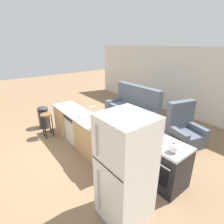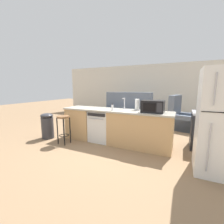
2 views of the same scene
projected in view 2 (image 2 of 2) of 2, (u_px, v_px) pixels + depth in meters
The scene contains 15 objects.
ground_plane at pixel (110, 142), 4.12m from camera, with size 24.00×24.00×0.00m, color #896B4C.
wall_back at pixel (152, 91), 7.53m from camera, with size 10.00×0.06×2.60m.
kitchen_counter at pixel (118, 128), 3.95m from camera, with size 2.94×0.66×0.90m.
dishwasher at pixel (102, 126), 4.16m from camera, with size 0.58×0.61×0.84m.
stove_range at pixel (209, 131), 3.55m from camera, with size 0.76×0.68×0.90m.
refrigerator at pixel (221, 122), 2.50m from camera, with size 0.72×0.73×1.80m.
microwave at pixel (153, 106), 3.48m from camera, with size 0.50×0.37×0.28m.
sink_faucet at pixel (124, 104), 4.00m from camera, with size 0.07×0.18×0.30m.
paper_towel_roll at pixel (137, 105), 3.82m from camera, with size 0.14×0.14×0.28m.
soap_bottle at pixel (112, 108), 3.78m from camera, with size 0.06×0.06×0.18m.
kettle at pixel (221, 110), 3.28m from camera, with size 0.21×0.17×0.19m.
bar_stool at pixel (64, 124), 3.92m from camera, with size 0.32×0.32×0.74m.
trash_bin at pixel (47, 125), 4.37m from camera, with size 0.35×0.35×0.74m.
couch at pixel (127, 114), 6.25m from camera, with size 2.00×0.91×1.27m.
armchair at pixel (180, 119), 5.38m from camera, with size 0.99×1.03×1.20m.
Camera 2 is at (1.73, -3.53, 1.48)m, focal length 24.00 mm.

